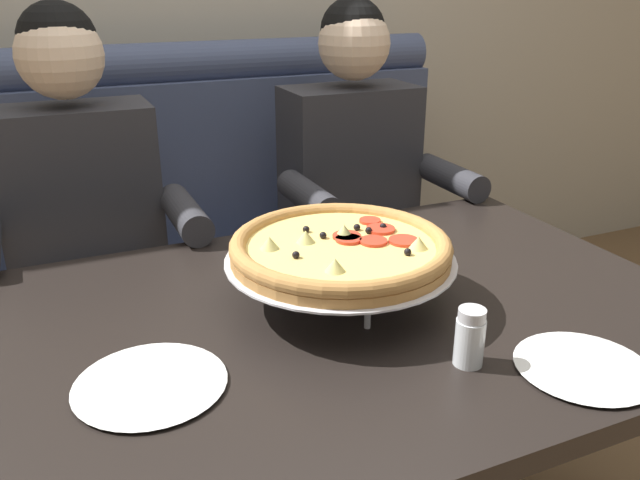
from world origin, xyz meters
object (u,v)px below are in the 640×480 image
Objects in this scene: diner_left at (88,235)px; pizza at (341,249)px; diner_right at (364,195)px; plate_near_left at (584,364)px; booth_bench at (218,277)px; shaker_pepper_flakes at (470,341)px; dining_table at (340,347)px; plate_near_right at (150,381)px.

diner_left reaches higher than pizza.
diner_right is 5.79× the size of plate_near_left.
shaker_pepper_flakes is (0.11, -1.18, 0.37)m from booth_bench.
diner_right is (0.40, 0.67, 0.06)m from dining_table.
diner_right is 2.87× the size of pizza.
dining_table is at bearing 114.47° from shaker_pepper_flakes.
shaker_pepper_flakes is at bearing 150.65° from plate_near_left.
booth_bench is at bearing 146.27° from diner_right.
shaker_pepper_flakes is (0.51, -0.91, 0.06)m from diner_left.
diner_left and diner_right have the same top height.
diner_right is at bearing 72.64° from shaker_pepper_flakes.
plate_near_left is (-0.12, -1.00, 0.03)m from diner_right.
plate_near_left is at bearing -56.19° from diner_left.
plate_near_left is at bearing -55.76° from pizza.
diner_left is 1.00× the size of diner_right.
diner_left is 5.79× the size of plate_near_left.
dining_table is 0.19m from pizza.
diner_left is at bearing 120.92° from dining_table.
dining_table is 1.09× the size of diner_right.
booth_bench is 7.44× the size of plate_near_right.
diner_right is at bearing 0.00° from diner_left.
plate_near_right is (-0.77, -0.77, 0.03)m from diner_right.
diner_right is at bearing -33.73° from booth_bench.
diner_left is 0.80m from diner_right.
diner_right is at bearing 59.08° from dining_table.
pizza is 0.31m from shaker_pepper_flakes.
pizza reaches higher than plate_near_right.
booth_bench reaches higher than pizza.
pizza is 4.42× the size of shaker_pepper_flakes.
plate_near_right is (-0.65, 0.24, 0.00)m from plate_near_left.
plate_near_right is at bearing 159.97° from plate_near_left.
dining_table is 0.78m from diner_right.
plate_near_left is (0.27, -0.34, 0.09)m from dining_table.
diner_right reaches higher than pizza.
booth_bench is at bearing 33.73° from diner_left.
plate_near_left is 0.92× the size of plate_near_right.
diner_right is 5.35× the size of plate_near_right.
plate_near_right is at bearing -135.25° from diner_right.
pizza is at bearing 124.24° from plate_near_left.
dining_table is at bearing 15.19° from plate_near_right.
shaker_pepper_flakes is at bearing -16.67° from plate_near_right.
diner_left is 1.05m from shaker_pepper_flakes.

